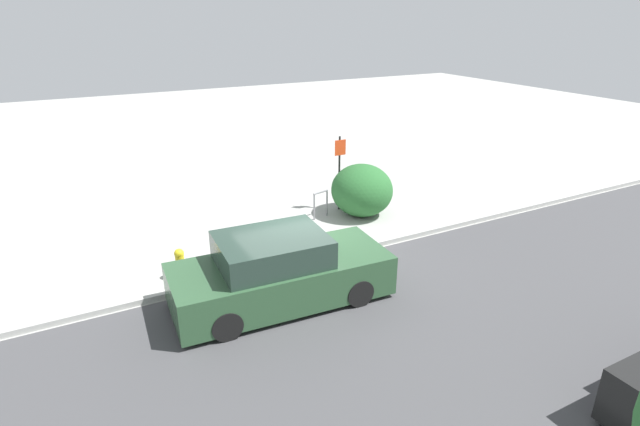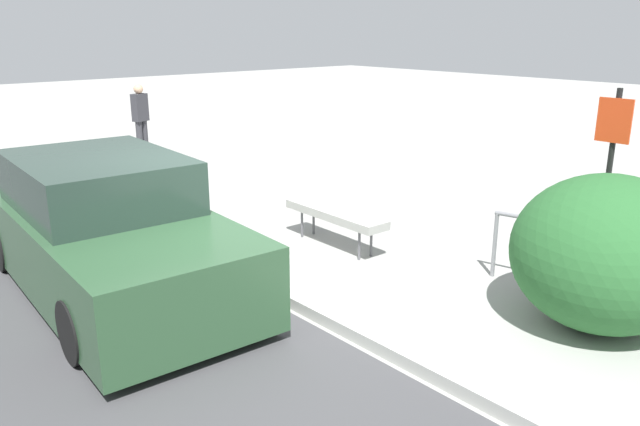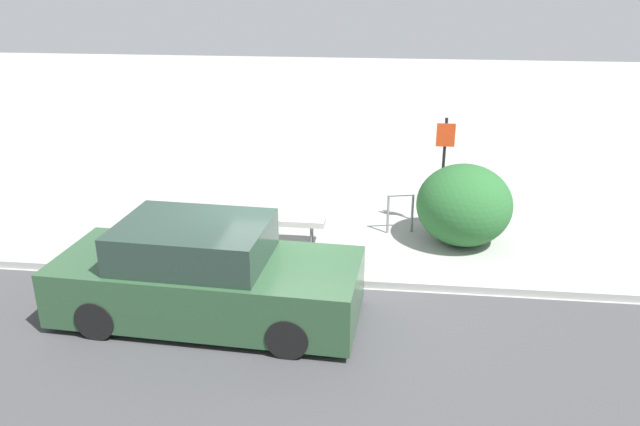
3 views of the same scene
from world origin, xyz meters
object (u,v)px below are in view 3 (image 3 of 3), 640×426
fire_hydrant (150,238)px  parked_car_near (205,276)px  bench (281,221)px  sign_post (443,164)px  bike_rack (400,209)px

fire_hydrant → parked_car_near: 2.53m
bench → parked_car_near: bearing=-101.4°
sign_post → fire_hydrant: 5.83m
fire_hydrant → parked_car_near: bearing=-49.6°
bike_rack → sign_post: sign_post is taller
sign_post → bench: bearing=-160.3°
fire_hydrant → sign_post: bearing=21.4°
sign_post → bike_rack: bearing=-158.1°
bench → fire_hydrant: size_ratio=2.23×
bench → fire_hydrant: bearing=-155.5°
sign_post → fire_hydrant: size_ratio=3.01×
parked_car_near → bench: bearing=80.9°
bench → parked_car_near: 2.98m
sign_post → fire_hydrant: bearing=-158.6°
fire_hydrant → bench: bearing=23.7°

